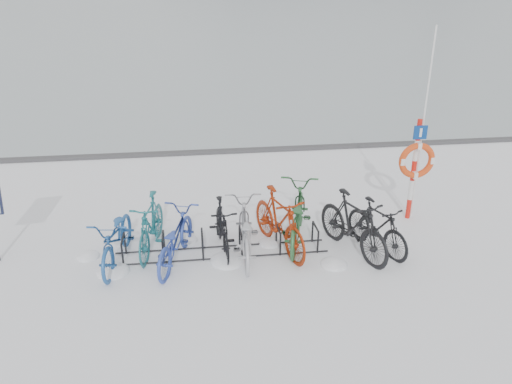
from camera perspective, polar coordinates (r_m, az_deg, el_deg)
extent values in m
plane|color=white|center=(9.55, -3.91, -6.97)|extent=(900.00, 900.00, 0.00)
cube|color=#3F3F42|center=(14.93, -5.49, 4.57)|extent=(400.00, 0.25, 0.10)
cylinder|color=black|center=(9.33, -15.02, -6.99)|extent=(0.04, 0.04, 0.44)
cylinder|color=black|center=(9.71, -14.74, -5.69)|extent=(0.04, 0.04, 0.44)
cylinder|color=black|center=(9.42, -15.01, -5.16)|extent=(0.04, 0.44, 0.04)
cylinder|color=black|center=(9.26, -10.58, -6.81)|extent=(0.04, 0.04, 0.44)
cylinder|color=black|center=(9.64, -10.48, -5.51)|extent=(0.04, 0.04, 0.44)
cylinder|color=black|center=(9.34, -10.62, -4.97)|extent=(0.04, 0.44, 0.04)
cylinder|color=black|center=(9.24, -6.09, -6.60)|extent=(0.04, 0.04, 0.44)
cylinder|color=black|center=(9.62, -6.18, -5.30)|extent=(0.04, 0.04, 0.44)
cylinder|color=black|center=(9.32, -6.19, -4.75)|extent=(0.04, 0.44, 0.04)
cylinder|color=black|center=(9.27, -1.62, -6.34)|extent=(0.04, 0.04, 0.44)
cylinder|color=black|center=(9.65, -1.89, -5.06)|extent=(0.04, 0.04, 0.44)
cylinder|color=black|center=(9.36, -1.77, -4.51)|extent=(0.04, 0.44, 0.04)
cylinder|color=black|center=(9.36, 2.80, -6.05)|extent=(0.04, 0.04, 0.44)
cylinder|color=black|center=(9.74, 2.34, -4.80)|extent=(0.04, 0.04, 0.44)
cylinder|color=black|center=(9.45, 2.59, -4.24)|extent=(0.04, 0.44, 0.04)
cylinder|color=black|center=(9.50, 7.09, -5.73)|extent=(0.04, 0.04, 0.44)
cylinder|color=black|center=(9.88, 6.47, -4.51)|extent=(0.04, 0.04, 0.44)
cylinder|color=black|center=(9.59, 6.84, -3.95)|extent=(0.04, 0.44, 0.04)
cylinder|color=black|center=(9.35, -3.82, -7.54)|extent=(4.00, 0.03, 0.03)
cylinder|color=black|center=(9.73, -4.00, -6.22)|extent=(4.00, 0.03, 0.03)
cylinder|color=red|center=(11.27, 17.02, -1.81)|extent=(0.10, 0.10, 0.44)
cylinder|color=silver|center=(11.10, 17.29, 0.24)|extent=(0.10, 0.10, 0.44)
cylinder|color=red|center=(10.94, 17.56, 2.36)|extent=(0.10, 0.10, 0.44)
cylinder|color=silver|center=(10.80, 17.83, 4.54)|extent=(0.10, 0.10, 0.44)
cylinder|color=red|center=(10.68, 18.12, 6.77)|extent=(0.10, 0.10, 0.44)
torus|color=red|center=(10.78, 17.90, 3.43)|extent=(0.77, 0.13, 0.77)
cube|color=navy|center=(10.62, 18.28, 6.49)|extent=(0.28, 0.03, 0.28)
cylinder|color=silver|center=(10.76, 18.51, 6.95)|extent=(0.04, 0.04, 3.99)
imported|color=#205194|center=(9.38, -15.59, -4.88)|extent=(0.91, 2.01, 1.02)
imported|color=#1B656F|center=(9.62, -11.94, -3.50)|extent=(0.83, 1.89, 1.10)
imported|color=#2C44A3|center=(9.16, -9.29, -5.10)|extent=(1.18, 2.00, 0.99)
imported|color=black|center=(9.46, -3.90, -3.82)|extent=(0.58, 1.69, 1.00)
imported|color=#A5A6AD|center=(9.26, -1.33, -4.23)|extent=(0.82, 2.05, 1.05)
imported|color=maroon|center=(9.43, 2.67, -3.19)|extent=(1.15, 2.07, 1.20)
imported|color=#275B30|center=(9.78, 4.66, -2.42)|extent=(1.34, 2.31, 1.14)
imported|color=black|center=(9.48, 11.05, -3.51)|extent=(1.23, 2.05, 1.19)
imported|color=black|center=(9.73, 13.70, -3.67)|extent=(1.06, 1.72, 1.00)
ellipsoid|color=white|center=(9.29, -3.27, -7.86)|extent=(0.65, 0.65, 0.23)
ellipsoid|color=white|center=(10.59, 13.21, -4.35)|extent=(0.48, 0.48, 0.17)
ellipsoid|color=white|center=(9.92, -18.61, -7.02)|extent=(0.43, 0.43, 0.15)
ellipsoid|color=white|center=(9.31, -15.98, -8.75)|extent=(0.58, 0.58, 0.20)
ellipsoid|color=white|center=(10.06, -8.01, -5.48)|extent=(0.47, 0.47, 0.16)
ellipsoid|color=white|center=(9.85, 1.56, -5.89)|extent=(0.45, 0.45, 0.16)
ellipsoid|color=white|center=(9.28, 8.89, -8.18)|extent=(0.50, 0.50, 0.17)
ellipsoid|color=white|center=(9.85, -1.55, -5.88)|extent=(0.36, 0.36, 0.13)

